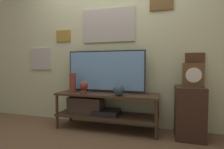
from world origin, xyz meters
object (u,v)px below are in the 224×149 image
(television, at_px, (106,71))
(vase_tall_ceramic, at_px, (73,83))
(mantel_clock, at_px, (193,75))
(decorative_bust, at_px, (84,86))
(vase_round_glass, at_px, (119,90))

(television, bearing_deg, vase_tall_ceramic, -162.35)
(television, distance_m, vase_tall_ceramic, 0.53)
(vase_tall_ceramic, height_order, mantel_clock, mantel_clock)
(vase_tall_ceramic, distance_m, decorative_bust, 0.24)
(television, height_order, vase_tall_ceramic, television)
(television, relative_size, vase_tall_ceramic, 4.10)
(television, height_order, vase_round_glass, television)
(television, distance_m, vase_round_glass, 0.44)
(mantel_clock, bearing_deg, decorative_bust, -173.17)
(vase_round_glass, height_order, decorative_bust, decorative_bust)
(television, distance_m, mantel_clock, 1.20)
(vase_round_glass, height_order, mantel_clock, mantel_clock)
(decorative_bust, bearing_deg, television, 42.66)
(television, xyz_separation_m, vase_round_glass, (0.27, -0.25, -0.25))
(vase_round_glass, bearing_deg, mantel_clock, 11.81)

